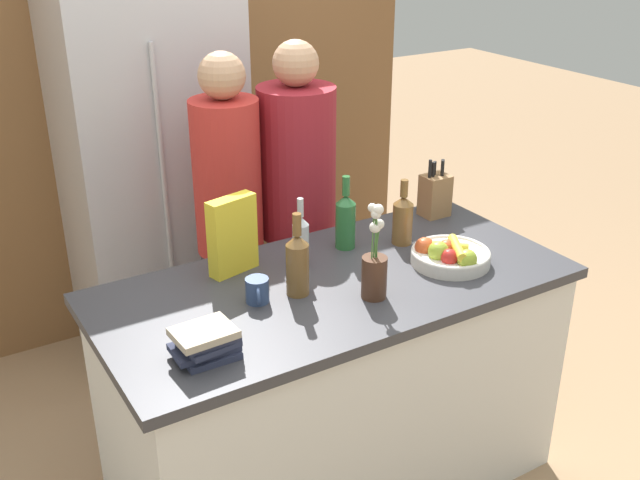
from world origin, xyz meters
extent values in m
plane|color=#A37F5B|center=(0.00, 0.00, 0.00)|extent=(14.00, 14.00, 0.00)
cube|color=silver|center=(0.00, 0.00, 0.44)|extent=(1.65, 0.78, 0.88)
cube|color=#38383D|center=(0.00, 0.00, 0.90)|extent=(1.72, 0.81, 0.04)
cube|color=brown|center=(0.00, 1.70, 1.30)|extent=(2.92, 0.12, 2.60)
cube|color=#B7B7BC|center=(-0.19, 1.34, 0.99)|extent=(0.80, 0.60, 1.97)
cylinder|color=#B7B7BC|center=(-0.25, 1.03, 1.09)|extent=(0.02, 0.02, 1.09)
cylinder|color=silver|center=(0.44, -0.11, 0.94)|extent=(0.30, 0.30, 0.05)
torus|color=silver|center=(0.44, -0.11, 0.96)|extent=(0.30, 0.30, 0.02)
sphere|color=red|center=(0.39, -0.16, 0.98)|extent=(0.06, 0.06, 0.06)
sphere|color=#C64C23|center=(0.44, -0.09, 0.97)|extent=(0.07, 0.07, 0.07)
sphere|color=#99B233|center=(0.43, -0.21, 0.98)|extent=(0.07, 0.07, 0.07)
sphere|color=#99B233|center=(0.38, -0.11, 0.98)|extent=(0.08, 0.08, 0.08)
sphere|color=#C64C23|center=(0.38, -0.04, 0.97)|extent=(0.08, 0.08, 0.08)
cylinder|color=yellow|center=(0.44, -0.09, 0.98)|extent=(0.14, 0.13, 0.03)
cylinder|color=yellow|center=(0.44, -0.14, 1.00)|extent=(0.11, 0.17, 0.03)
cube|color=olive|center=(0.69, 0.29, 1.01)|extent=(0.11, 0.10, 0.18)
cylinder|color=black|center=(0.65, 0.29, 1.13)|extent=(0.01, 0.01, 0.09)
cylinder|color=black|center=(0.67, 0.29, 1.12)|extent=(0.01, 0.01, 0.07)
cylinder|color=black|center=(0.69, 0.30, 1.12)|extent=(0.01, 0.01, 0.07)
cylinder|color=black|center=(0.71, 0.28, 1.13)|extent=(0.01, 0.01, 0.08)
cylinder|color=black|center=(0.73, 0.30, 1.12)|extent=(0.01, 0.01, 0.07)
cylinder|color=#4C2D1E|center=(0.05, -0.17, 0.99)|extent=(0.09, 0.09, 0.15)
cylinder|color=#477538|center=(0.06, -0.17, 1.13)|extent=(0.01, 0.02, 0.12)
sphere|color=white|center=(0.07, -0.17, 1.18)|extent=(0.03, 0.03, 0.03)
cylinder|color=#477538|center=(0.05, -0.17, 1.12)|extent=(0.01, 0.01, 0.11)
sphere|color=white|center=(0.05, -0.16, 1.17)|extent=(0.04, 0.04, 0.04)
cylinder|color=#477538|center=(0.04, -0.16, 1.16)|extent=(0.02, 0.02, 0.18)
sphere|color=white|center=(0.04, -0.16, 1.25)|extent=(0.03, 0.03, 0.03)
cylinder|color=#477538|center=(0.05, -0.17, 1.15)|extent=(0.01, 0.01, 0.16)
sphere|color=white|center=(0.05, -0.17, 1.23)|extent=(0.04, 0.04, 0.04)
cylinder|color=#477538|center=(0.05, -0.17, 1.15)|extent=(0.01, 0.01, 0.18)
sphere|color=white|center=(0.05, -0.18, 1.24)|extent=(0.04, 0.04, 0.04)
cube|color=yellow|center=(-0.28, 0.25, 1.06)|extent=(0.20, 0.10, 0.29)
cylinder|color=#334770|center=(-0.31, 0.01, 0.96)|extent=(0.08, 0.08, 0.09)
torus|color=#334770|center=(-0.32, -0.03, 0.96)|extent=(0.03, 0.06, 0.06)
cube|color=#2D334C|center=(-0.58, -0.22, 0.93)|extent=(0.17, 0.13, 0.02)
cube|color=#2D334C|center=(-0.59, -0.21, 0.95)|extent=(0.20, 0.13, 0.02)
cube|color=#2D334C|center=(-0.58, -0.22, 0.97)|extent=(0.17, 0.14, 0.02)
cube|color=#2D334C|center=(-0.58, -0.22, 0.98)|extent=(0.17, 0.13, 0.02)
cube|color=#B7A88E|center=(-0.60, -0.22, 1.00)|extent=(0.18, 0.15, 0.02)
cylinder|color=brown|center=(-0.16, -0.01, 1.01)|extent=(0.08, 0.08, 0.19)
cone|color=brown|center=(-0.16, -0.01, 1.12)|extent=(0.08, 0.08, 0.04)
cylinder|color=brown|center=(-0.16, -0.01, 1.18)|extent=(0.03, 0.03, 0.08)
cylinder|color=#B2BCC1|center=(-0.04, 0.16, 1.00)|extent=(0.06, 0.06, 0.17)
cone|color=#B2BCC1|center=(-0.04, 0.16, 1.10)|extent=(0.06, 0.06, 0.03)
cylinder|color=#B2BCC1|center=(-0.04, 0.16, 1.15)|extent=(0.02, 0.02, 0.07)
cylinder|color=brown|center=(0.40, 0.13, 1.00)|extent=(0.08, 0.08, 0.16)
cone|color=brown|center=(0.40, 0.13, 1.10)|extent=(0.08, 0.08, 0.03)
cylinder|color=brown|center=(0.40, 0.13, 1.15)|extent=(0.03, 0.03, 0.07)
cylinder|color=#286633|center=(0.19, 0.22, 1.01)|extent=(0.08, 0.08, 0.18)
cone|color=#286633|center=(0.19, 0.22, 1.12)|extent=(0.08, 0.08, 0.04)
cylinder|color=#286633|center=(0.19, 0.22, 1.17)|extent=(0.03, 0.03, 0.08)
cube|color=#383842|center=(-0.09, 0.69, 0.39)|extent=(0.23, 0.16, 0.79)
cylinder|color=red|center=(-0.09, 0.69, 1.11)|extent=(0.28, 0.28, 0.65)
sphere|color=tan|center=(-0.09, 0.69, 1.53)|extent=(0.19, 0.19, 0.19)
cube|color=#383842|center=(0.23, 0.67, 0.40)|extent=(0.31, 0.26, 0.79)
cylinder|color=maroon|center=(0.23, 0.67, 1.13)|extent=(0.34, 0.34, 0.66)
sphere|color=tan|center=(0.23, 0.67, 1.55)|extent=(0.19, 0.19, 0.19)
camera|label=1|loc=(-1.28, -2.00, 2.17)|focal=42.00mm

